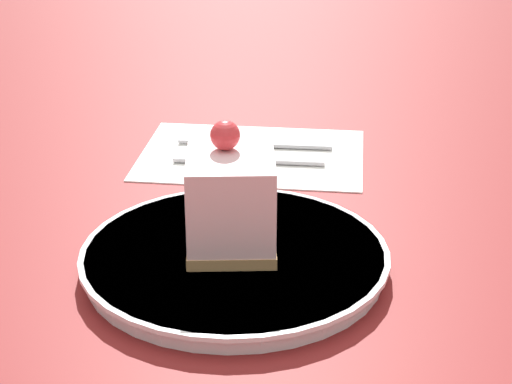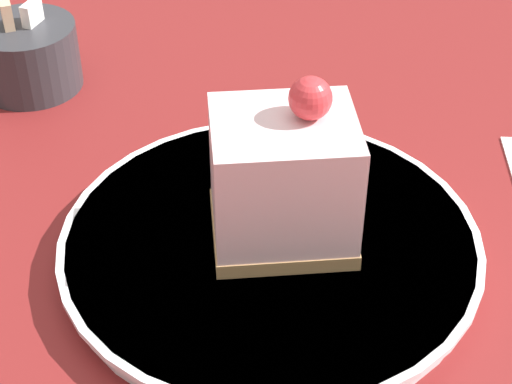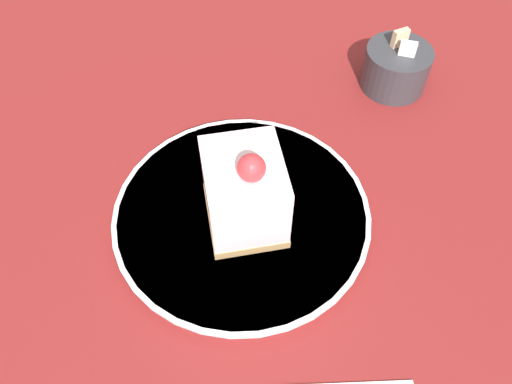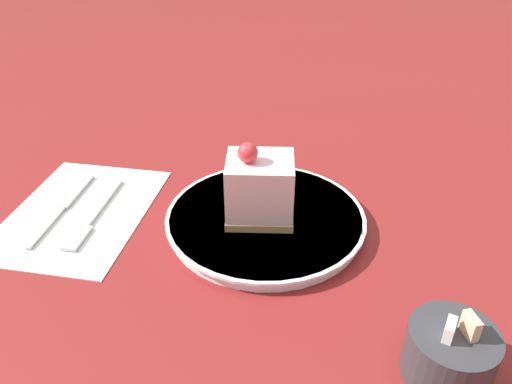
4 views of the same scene
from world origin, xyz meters
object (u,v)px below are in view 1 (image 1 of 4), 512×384
at_px(plate, 235,258).
at_px(cake_slice, 231,200).
at_px(knife, 269,144).
at_px(fork, 235,159).

height_order(plate, cake_slice, cake_slice).
bearing_deg(knife, cake_slice, 178.29).
bearing_deg(plate, cake_slice, 22.00).
height_order(fork, knife, same).
height_order(plate, fork, plate).
bearing_deg(fork, knife, -33.28).
bearing_deg(cake_slice, plate, -160.92).
bearing_deg(knife, fork, 146.72).
distance_m(plate, cake_slice, 0.05).
relative_size(fork, knife, 0.94).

